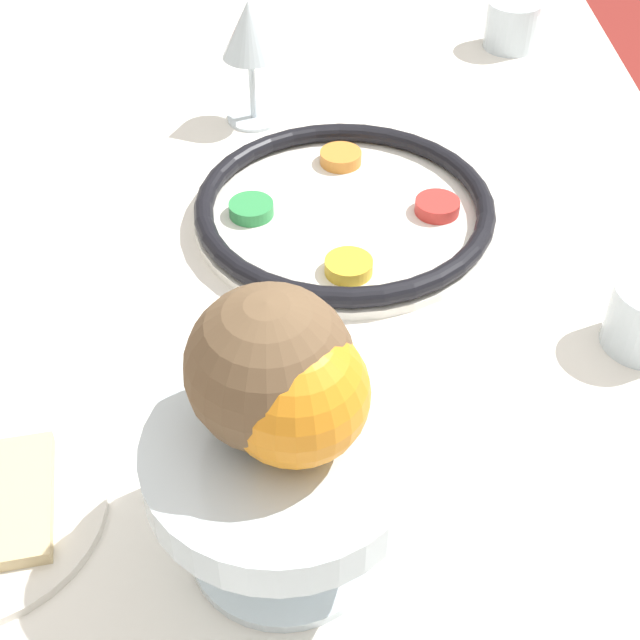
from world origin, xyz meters
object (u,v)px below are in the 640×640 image
at_px(seder_plate, 344,209).
at_px(fruit_stand, 282,473).
at_px(cup_near, 512,25).
at_px(coconut, 270,368).
at_px(wine_glass, 249,35).
at_px(orange_fruit, 296,394).

distance_m(seder_plate, fruit_stand, 0.40).
distance_m(fruit_stand, cup_near, 0.85).
height_order(fruit_stand, coconut, coconut).
distance_m(wine_glass, coconut, 0.59).
bearing_deg(coconut, cup_near, 158.33).
height_order(wine_glass, coconut, coconut).
height_order(orange_fruit, cup_near, orange_fruit).
height_order(coconut, cup_near, coconut).
bearing_deg(fruit_stand, wine_glass, -176.06).
bearing_deg(fruit_stand, cup_near, 159.04).
xyz_separation_m(fruit_stand, coconut, (-0.02, -0.00, 0.08)).
xyz_separation_m(coconut, cup_near, (-0.78, 0.31, -0.13)).
bearing_deg(orange_fruit, fruit_stand, -80.79).
bearing_deg(cup_near, seder_plate, -31.40).
bearing_deg(seder_plate, coconut, -9.65).
bearing_deg(orange_fruit, wine_glass, -175.04).
bearing_deg(fruit_stand, orange_fruit, 99.21).
distance_m(fruit_stand, orange_fruit, 0.08).
distance_m(seder_plate, cup_near, 0.47).
bearing_deg(wine_glass, fruit_stand, 3.94).
xyz_separation_m(seder_plate, wine_glass, (-0.21, -0.10, 0.09)).
relative_size(seder_plate, coconut, 2.93).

